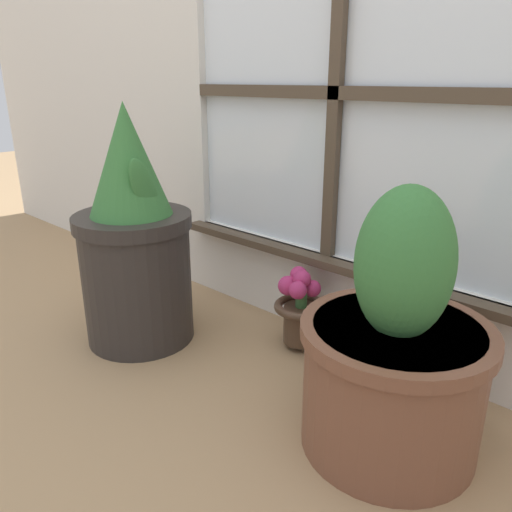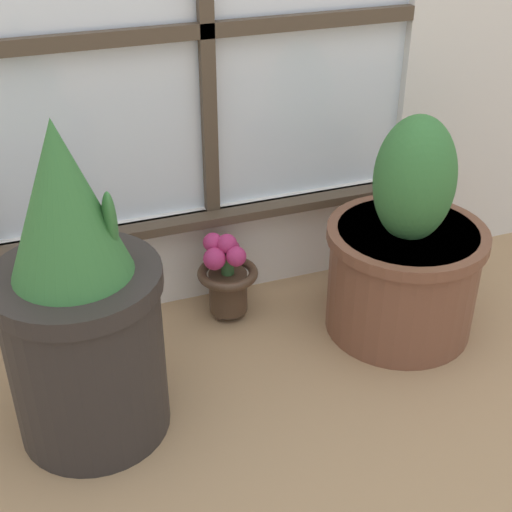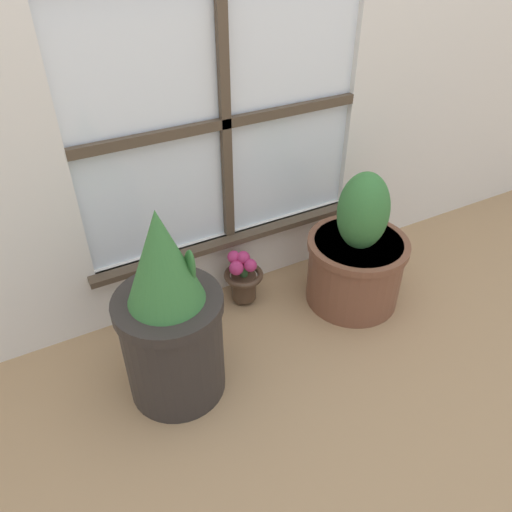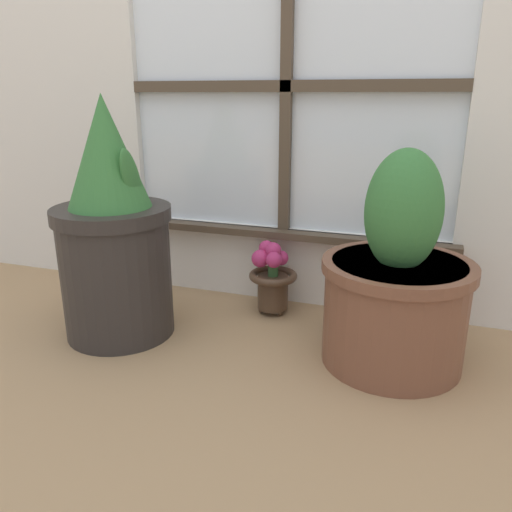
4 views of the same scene
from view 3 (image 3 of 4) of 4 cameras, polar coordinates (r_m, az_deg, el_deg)
name	(u,v)px [view 3 (image 3 of 4)]	position (r m, az deg, el deg)	size (l,w,h in m)	color
ground_plane	(298,369)	(1.84, 4.81, -12.72)	(10.00, 10.00, 0.00)	tan
potted_plant_left	(170,320)	(1.59, -9.79, -7.17)	(0.34, 0.34, 0.71)	#2D2826
potted_plant_right	(357,256)	(2.02, 11.42, -0.03)	(0.40, 0.40, 0.58)	brown
flower_vase	(243,276)	(2.02, -1.52, -2.34)	(0.16, 0.16, 0.25)	#473323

